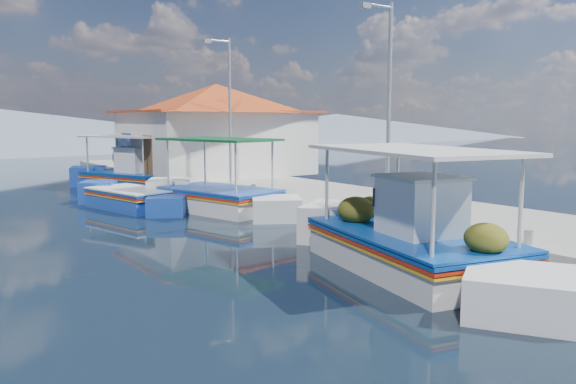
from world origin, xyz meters
TOP-DOWN VIEW (x-y plane):
  - ground at (0.00, 0.00)m, footprint 160.00×160.00m
  - quay at (5.90, 6.00)m, footprint 5.00×44.00m
  - bollards at (3.80, 5.25)m, footprint 0.20×17.20m
  - main_caique at (1.49, -1.58)m, footprint 3.91×8.55m
  - caique_green_canopy at (2.15, 7.70)m, footprint 3.38×7.37m
  - caique_blue_hull at (-0.13, 10.09)m, footprint 2.59×5.97m
  - caique_far at (2.02, 15.73)m, footprint 4.15×7.20m
  - harbor_building at (6.20, 15.00)m, footprint 10.49×10.49m
  - lamp_post_near at (4.51, 2.00)m, footprint 1.21×0.14m
  - lamp_post_far at (4.51, 11.00)m, footprint 1.21×0.14m
  - mountain_ridge at (6.54, 56.00)m, footprint 171.40×96.00m

SIDE VIEW (x-z plane):
  - ground at x=0.00m, z-range 0.00..0.00m
  - quay at x=5.90m, z-range 0.00..0.50m
  - caique_blue_hull at x=-0.13m, z-range -0.25..0.83m
  - caique_green_canopy at x=2.15m, z-range -0.99..1.84m
  - caique_far at x=2.02m, z-range -0.86..1.87m
  - main_caique at x=1.49m, z-range -0.89..2.01m
  - bollards at x=3.80m, z-range 0.50..0.80m
  - mountain_ridge at x=6.54m, z-range -0.71..4.79m
  - harbor_building at x=6.20m, z-range 0.58..4.98m
  - lamp_post_near at x=4.51m, z-range 0.85..6.85m
  - lamp_post_far at x=4.51m, z-range 0.85..6.85m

